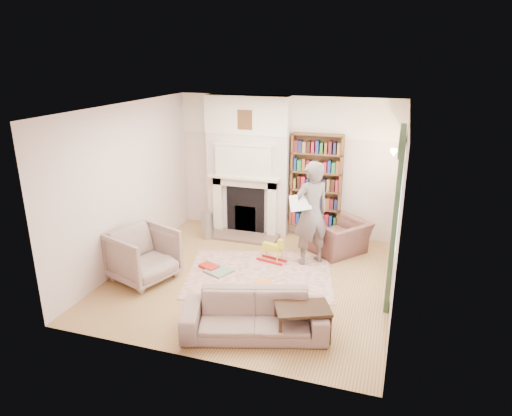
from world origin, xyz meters
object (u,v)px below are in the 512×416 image
(armchair_reading, at_px, (340,237))
(paraffin_heater, at_px, (207,225))
(sofa, at_px, (254,315))
(rocking_horse, at_px, (272,250))
(armchair_left, at_px, (143,255))
(coffee_table, at_px, (302,322))
(man_reading, at_px, (311,214))
(bookcase, at_px, (316,181))

(armchair_reading, relative_size, paraffin_heater, 1.74)
(sofa, height_order, rocking_horse, sofa)
(armchair_left, xyz_separation_m, sofa, (2.22, -0.93, -0.15))
(armchair_left, relative_size, paraffin_heater, 1.72)
(rocking_horse, bearing_deg, armchair_left, -131.58)
(coffee_table, distance_m, paraffin_heater, 3.79)
(armchair_reading, bearing_deg, man_reading, 2.40)
(man_reading, relative_size, coffee_table, 2.67)
(man_reading, height_order, rocking_horse, man_reading)
(bookcase, distance_m, armchair_reading, 1.24)
(sofa, height_order, man_reading, man_reading)
(rocking_horse, bearing_deg, coffee_table, -50.80)
(man_reading, height_order, coffee_table, man_reading)
(armchair_reading, height_order, rocking_horse, armchair_reading)
(armchair_left, xyz_separation_m, man_reading, (2.48, 1.46, 0.50))
(armchair_left, height_order, paraffin_heater, armchair_left)
(armchair_left, height_order, rocking_horse, armchair_left)
(armchair_reading, distance_m, rocking_horse, 1.35)
(armchair_left, bearing_deg, rocking_horse, -35.12)
(rocking_horse, bearing_deg, armchair_reading, 48.56)
(coffee_table, xyz_separation_m, rocking_horse, (-1.02, 2.10, 0.01))
(paraffin_heater, height_order, rocking_horse, paraffin_heater)
(sofa, relative_size, paraffin_heater, 3.46)
(armchair_left, bearing_deg, man_reading, -39.71)
(armchair_left, xyz_separation_m, rocking_horse, (1.83, 1.28, -0.20))
(armchair_left, distance_m, sofa, 2.41)
(bookcase, relative_size, paraffin_heater, 3.36)
(coffee_table, bearing_deg, man_reading, 75.54)
(bookcase, distance_m, rocking_horse, 1.78)
(coffee_table, relative_size, rocking_horse, 1.33)
(paraffin_heater, bearing_deg, armchair_reading, 2.00)
(coffee_table, bearing_deg, rocking_horse, 92.19)
(bookcase, height_order, paraffin_heater, bookcase)
(coffee_table, distance_m, rocking_horse, 2.34)
(armchair_reading, height_order, coffee_table, armchair_reading)
(bookcase, xyz_separation_m, coffee_table, (0.52, -3.53, -0.95))
(bookcase, distance_m, sofa, 3.75)
(coffee_table, bearing_deg, paraffin_heater, 109.04)
(bookcase, bearing_deg, armchair_reading, -47.23)
(armchair_reading, xyz_separation_m, rocking_horse, (-1.10, -0.77, -0.08))
(bookcase, relative_size, armchair_reading, 1.93)
(bookcase, xyz_separation_m, armchair_left, (-2.33, -2.71, -0.74))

